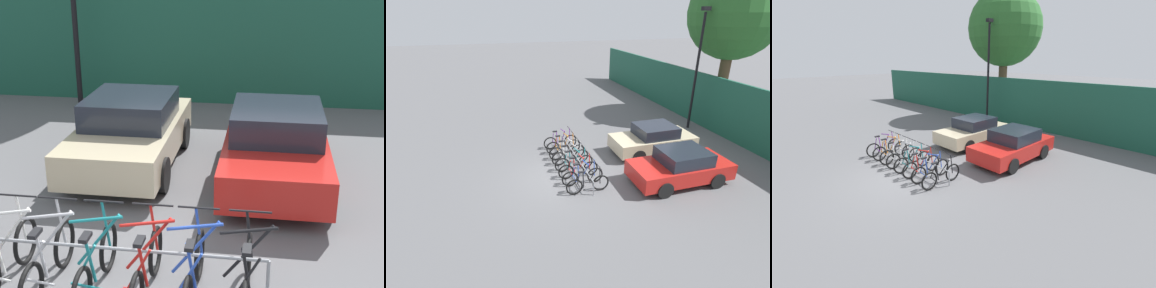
# 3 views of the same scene
# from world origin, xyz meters

# --- Properties ---
(hoarding_wall) EXTENTS (36.00, 0.16, 3.06)m
(hoarding_wall) POSITION_xyz_m (0.00, 9.50, 1.53)
(hoarding_wall) COLOR #19513D
(hoarding_wall) RESTS_ON ground
(bike_rack) EXTENTS (4.81, 0.04, 0.57)m
(bike_rack) POSITION_xyz_m (-0.76, 0.68, 0.50)
(bike_rack) COLOR gray
(bike_rack) RESTS_ON ground
(bicycle_white) EXTENTS (0.68, 1.71, 1.05)m
(bicycle_white) POSITION_xyz_m (-1.63, 0.53, 0.38)
(bicycle_white) COLOR black
(bicycle_white) RESTS_ON ground
(bicycle_silver) EXTENTS (0.68, 1.71, 1.05)m
(bicycle_silver) POSITION_xyz_m (-1.08, 0.53, 0.38)
(bicycle_silver) COLOR black
(bicycle_silver) RESTS_ON ground
(bicycle_teal) EXTENTS (0.68, 1.71, 1.05)m
(bicycle_teal) POSITION_xyz_m (-0.47, 0.53, 0.38)
(bicycle_teal) COLOR black
(bicycle_teal) RESTS_ON ground
(bicycle_red) EXTENTS (0.68, 1.71, 1.05)m
(bicycle_red) POSITION_xyz_m (0.16, 0.53, 0.38)
(bicycle_red) COLOR black
(bicycle_red) RESTS_ON ground
(bicycle_blue) EXTENTS (0.68, 1.71, 1.05)m
(bicycle_blue) POSITION_xyz_m (0.74, 0.53, 0.38)
(bicycle_blue) COLOR black
(bicycle_blue) RESTS_ON ground
(bicycle_black) EXTENTS (0.68, 1.71, 1.05)m
(bicycle_black) POSITION_xyz_m (1.37, 0.53, 0.38)
(bicycle_black) COLOR black
(bicycle_black) RESTS_ON ground
(car_beige) EXTENTS (1.91, 3.95, 1.40)m
(car_beige) POSITION_xyz_m (-1.11, 4.70, 0.69)
(car_beige) COLOR #C1B28E
(car_beige) RESTS_ON ground
(car_red) EXTENTS (1.91, 3.98, 1.40)m
(car_red) POSITION_xyz_m (1.69, 4.31, 0.69)
(car_red) COLOR red
(car_red) RESTS_ON ground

